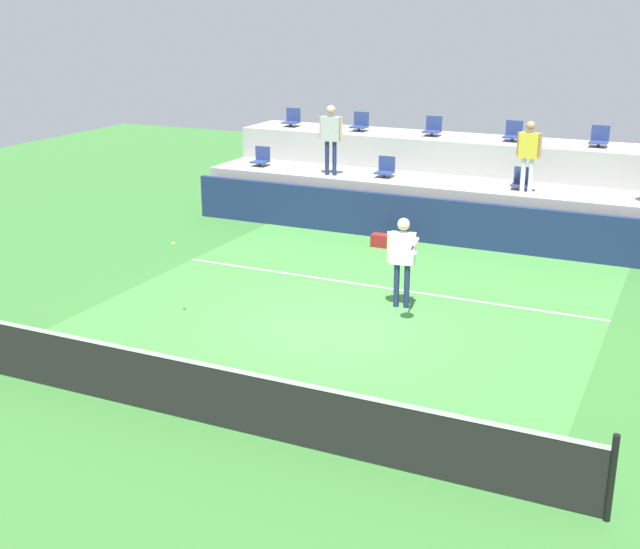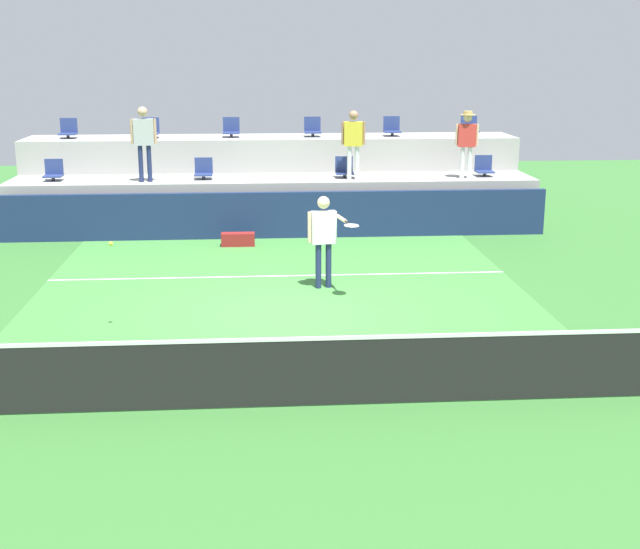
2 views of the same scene
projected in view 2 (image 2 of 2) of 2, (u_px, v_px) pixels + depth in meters
ground_plane at (283, 312)px, 14.50m from camera, size 40.00×40.00×0.00m
court_inner_paint at (282, 296)px, 15.46m from camera, size 9.00×10.00×0.01m
court_service_line at (280, 276)px, 16.81m from camera, size 9.00×0.06×0.00m
tennis_net at (293, 369)px, 10.51m from camera, size 10.48×0.08×1.07m
sponsor_backboard at (275, 215)px, 20.15m from camera, size 13.00×0.16×1.10m
seating_tier_lower at (274, 203)px, 21.38m from camera, size 13.00×1.80×1.25m
seating_tier_upper at (272, 176)px, 23.01m from camera, size 13.00×1.80×2.10m
stadium_chair_lower_far_left at (53, 172)px, 20.72m from camera, size 0.44×0.40×0.52m
stadium_chair_lower_left at (204, 170)px, 20.98m from camera, size 0.44×0.40×0.52m
stadium_chair_lower_right at (344, 169)px, 21.23m from camera, size 0.44×0.40×0.52m
stadium_chair_lower_far_right at (484, 168)px, 21.48m from camera, size 0.44×0.40×0.52m
stadium_chair_upper_far_left at (68, 130)px, 22.25m from camera, size 0.44×0.40×0.52m
stadium_chair_upper_left at (151, 129)px, 22.40m from camera, size 0.44×0.40×0.52m
stadium_chair_upper_mid_left at (231, 129)px, 22.55m from camera, size 0.44×0.40×0.52m
stadium_chair_upper_mid_right at (313, 128)px, 22.70m from camera, size 0.44×0.40×0.52m
stadium_chair_upper_right at (392, 128)px, 22.85m from camera, size 0.44×0.40×0.52m
stadium_chair_upper_far_right at (469, 127)px, 23.00m from camera, size 0.44×0.40×0.52m
tennis_player at (324, 232)px, 15.70m from camera, size 0.89×1.17×1.74m
spectator_in_white at (144, 136)px, 20.29m from camera, size 0.62×0.26×1.79m
spectator_leaning_on_rail at (353, 138)px, 20.67m from camera, size 0.59×0.25×1.68m
spectator_with_hat at (467, 138)px, 20.87m from camera, size 0.57×0.45×1.65m
tennis_ball at (111, 244)px, 13.14m from camera, size 0.07×0.07×0.07m
equipment_bag at (238, 239)px, 19.41m from camera, size 0.76×0.28×0.30m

